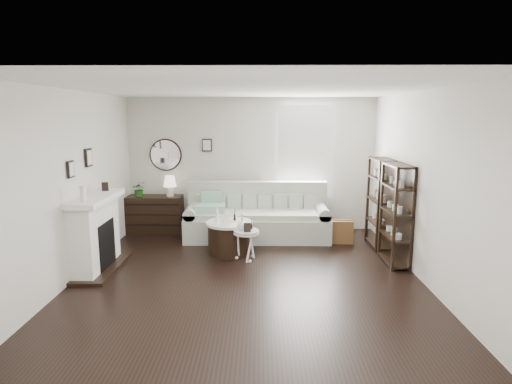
{
  "coord_description": "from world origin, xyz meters",
  "views": [
    {
      "loc": [
        0.19,
        -5.96,
        2.34
      ],
      "look_at": [
        0.12,
        0.8,
        1.13
      ],
      "focal_mm": 30.0,
      "sensor_mm": 36.0,
      "label": 1
    }
  ],
  "objects_px": {
    "drum_table": "(229,237)",
    "sofa": "(257,220)",
    "dresser": "(155,214)",
    "pedestal_table": "(246,233)"
  },
  "relations": [
    {
      "from": "drum_table",
      "to": "sofa",
      "type": "bearing_deg",
      "value": 64.11
    },
    {
      "from": "dresser",
      "to": "sofa",
      "type": "bearing_deg",
      "value": -10.5
    },
    {
      "from": "sofa",
      "to": "dresser",
      "type": "bearing_deg",
      "value": 169.5
    },
    {
      "from": "sofa",
      "to": "drum_table",
      "type": "distance_m",
      "value": 1.08
    },
    {
      "from": "dresser",
      "to": "drum_table",
      "type": "distance_m",
      "value": 2.11
    },
    {
      "from": "sofa",
      "to": "dresser",
      "type": "height_order",
      "value": "sofa"
    },
    {
      "from": "drum_table",
      "to": "pedestal_table",
      "type": "height_order",
      "value": "drum_table"
    },
    {
      "from": "drum_table",
      "to": "pedestal_table",
      "type": "xyz_separation_m",
      "value": [
        0.3,
        -0.36,
        0.18
      ]
    },
    {
      "from": "drum_table",
      "to": "dresser",
      "type": "bearing_deg",
      "value": 139.96
    },
    {
      "from": "sofa",
      "to": "pedestal_table",
      "type": "xyz_separation_m",
      "value": [
        -0.17,
        -1.33,
        0.11
      ]
    }
  ]
}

